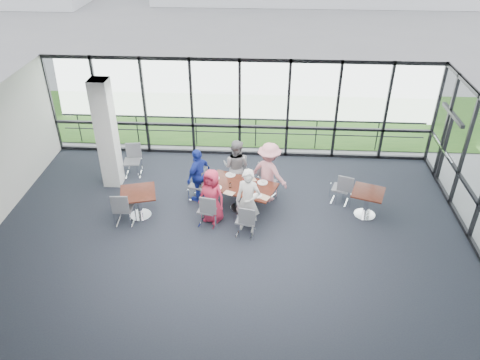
# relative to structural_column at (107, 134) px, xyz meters

# --- Properties ---
(floor) EXTENTS (12.00, 10.00, 0.02)m
(floor) POSITION_rel_structural_column_xyz_m (3.60, -3.00, -1.61)
(floor) COLOR #222431
(floor) RESTS_ON ground
(ceiling) EXTENTS (12.00, 10.00, 0.04)m
(ceiling) POSITION_rel_structural_column_xyz_m (3.60, -3.00, 1.60)
(ceiling) COLOR white
(ceiling) RESTS_ON ground
(curtain_wall_back) EXTENTS (12.00, 0.10, 3.20)m
(curtain_wall_back) POSITION_rel_structural_column_xyz_m (3.60, 2.00, 0.00)
(curtain_wall_back) COLOR white
(curtain_wall_back) RESTS_ON ground
(exit_door) EXTENTS (0.12, 1.60, 2.10)m
(exit_door) POSITION_rel_structural_column_xyz_m (9.60, 0.75, -0.55)
(exit_door) COLOR black
(exit_door) RESTS_ON ground
(structural_column) EXTENTS (0.50, 0.50, 3.20)m
(structural_column) POSITION_rel_structural_column_xyz_m (0.00, 0.00, 0.00)
(structural_column) COLOR white
(structural_column) RESTS_ON ground
(apron) EXTENTS (80.00, 70.00, 0.02)m
(apron) POSITION_rel_structural_column_xyz_m (3.60, 7.00, -1.62)
(apron) COLOR gray
(apron) RESTS_ON ground
(grass_strip) EXTENTS (80.00, 5.00, 0.01)m
(grass_strip) POSITION_rel_structural_column_xyz_m (3.60, 5.00, -1.59)
(grass_strip) COLOR #24531C
(grass_strip) RESTS_ON ground
(guard_rail) EXTENTS (12.00, 0.06, 0.06)m
(guard_rail) POSITION_rel_structural_column_xyz_m (3.60, 2.60, -1.10)
(guard_rail) COLOR #2D2D33
(guard_rail) RESTS_ON ground
(main_table) EXTENTS (2.06, 1.57, 0.75)m
(main_table) POSITION_rel_structural_column_xyz_m (3.82, -1.08, -0.98)
(main_table) COLOR #3B1B12
(main_table) RESTS_ON ground
(side_table_left) EXTENTS (1.09, 1.09, 0.75)m
(side_table_left) POSITION_rel_structural_column_xyz_m (1.17, -1.58, -0.96)
(side_table_left) COLOR #3B1B12
(side_table_left) RESTS_ON ground
(side_table_right) EXTENTS (1.00, 1.00, 0.75)m
(side_table_right) POSITION_rel_structural_column_xyz_m (7.15, -1.19, -0.98)
(side_table_right) COLOR #3B1B12
(side_table_right) RESTS_ON ground
(diner_near_left) EXTENTS (0.87, 0.76, 1.51)m
(diner_near_left) POSITION_rel_structural_column_xyz_m (3.12, -1.65, -0.85)
(diner_near_left) COLOR #C12745
(diner_near_left) RESTS_ON ground
(diner_near_right) EXTENTS (0.73, 0.61, 1.74)m
(diner_near_right) POSITION_rel_structural_column_xyz_m (4.05, -1.99, -0.73)
(diner_near_right) COLOR silver
(diner_near_right) RESTS_ON ground
(diner_far_left) EXTENTS (0.91, 0.72, 1.63)m
(diner_far_left) POSITION_rel_structural_column_xyz_m (3.63, -0.23, -0.78)
(diner_far_left) COLOR slate
(diner_far_left) RESTS_ON ground
(diner_far_right) EXTENTS (1.25, 1.12, 1.74)m
(diner_far_right) POSITION_rel_structural_column_xyz_m (4.56, -0.57, -0.73)
(diner_far_right) COLOR pink
(diner_far_right) RESTS_ON ground
(diner_end) EXTENTS (0.90, 1.05, 1.58)m
(diner_end) POSITION_rel_structural_column_xyz_m (2.64, -0.70, -0.81)
(diner_end) COLOR #192D98
(diner_end) RESTS_ON ground
(chair_main_nl) EXTENTS (0.52, 0.52, 0.92)m
(chair_main_nl) POSITION_rel_structural_column_xyz_m (3.01, -1.83, -1.14)
(chair_main_nl) COLOR slate
(chair_main_nl) RESTS_ON ground
(chair_main_nr) EXTENTS (0.51, 0.51, 0.89)m
(chair_main_nr) POSITION_rel_structural_column_xyz_m (4.00, -2.19, -1.16)
(chair_main_nr) COLOR slate
(chair_main_nr) RESTS_ON ground
(chair_main_fl) EXTENTS (0.64, 0.64, 0.98)m
(chair_main_fl) POSITION_rel_structural_column_xyz_m (3.80, -0.05, -1.11)
(chair_main_fl) COLOR slate
(chair_main_fl) RESTS_ON ground
(chair_main_fr) EXTENTS (0.60, 0.60, 0.88)m
(chair_main_fr) POSITION_rel_structural_column_xyz_m (4.53, -0.36, -1.16)
(chair_main_fr) COLOR slate
(chair_main_fr) RESTS_ON ground
(chair_main_end) EXTENTS (0.54, 0.54, 0.89)m
(chair_main_end) POSITION_rel_structural_column_xyz_m (2.60, -0.67, -1.16)
(chair_main_end) COLOR slate
(chair_main_end) RESTS_ON ground
(chair_spare_la) EXTENTS (0.49, 0.49, 0.94)m
(chair_spare_la) POSITION_rel_structural_column_xyz_m (0.86, -1.92, -1.13)
(chair_spare_la) COLOR slate
(chair_spare_la) RESTS_ON ground
(chair_spare_lb) EXTENTS (0.52, 0.52, 0.97)m
(chair_spare_lb) POSITION_rel_structural_column_xyz_m (0.46, 0.45, -1.12)
(chair_spare_lb) COLOR slate
(chair_spare_lb) RESTS_ON ground
(chair_spare_r) EXTENTS (0.57, 0.57, 0.91)m
(chair_spare_r) POSITION_rel_structural_column_xyz_m (6.54, -0.61, -1.15)
(chair_spare_r) COLOR slate
(chair_spare_r) RESTS_ON ground
(plate_nl) EXTENTS (0.26, 0.26, 0.01)m
(plate_nl) POSITION_rel_structural_column_xyz_m (3.20, -1.24, -0.84)
(plate_nl) COLOR white
(plate_nl) RESTS_ON main_table
(plate_nr) EXTENTS (0.24, 0.24, 0.01)m
(plate_nr) POSITION_rel_structural_column_xyz_m (4.27, -1.56, -0.84)
(plate_nr) COLOR white
(plate_nr) RESTS_ON main_table
(plate_fl) EXTENTS (0.28, 0.28, 0.01)m
(plate_fl) POSITION_rel_structural_column_xyz_m (3.51, -0.58, -0.84)
(plate_fl) COLOR white
(plate_fl) RESTS_ON main_table
(plate_fr) EXTENTS (0.28, 0.28, 0.01)m
(plate_fr) POSITION_rel_structural_column_xyz_m (4.39, -0.92, -0.84)
(plate_fr) COLOR white
(plate_fr) RESTS_ON main_table
(plate_end) EXTENTS (0.26, 0.26, 0.01)m
(plate_end) POSITION_rel_structural_column_xyz_m (3.09, -0.78, -0.84)
(plate_end) COLOR white
(plate_end) RESTS_ON main_table
(tumbler_a) EXTENTS (0.07, 0.07, 0.13)m
(tumbler_a) POSITION_rel_structural_column_xyz_m (3.55, -1.21, -0.78)
(tumbler_a) COLOR white
(tumbler_a) RESTS_ON main_table
(tumbler_b) EXTENTS (0.07, 0.07, 0.14)m
(tumbler_b) POSITION_rel_structural_column_xyz_m (3.99, -1.32, -0.78)
(tumbler_b) COLOR white
(tumbler_b) RESTS_ON main_table
(tumbler_c) EXTENTS (0.07, 0.07, 0.13)m
(tumbler_c) POSITION_rel_structural_column_xyz_m (3.93, -0.84, -0.78)
(tumbler_c) COLOR white
(tumbler_c) RESTS_ON main_table
(tumbler_d) EXTENTS (0.07, 0.07, 0.14)m
(tumbler_d) POSITION_rel_structural_column_xyz_m (3.13, -1.00, -0.78)
(tumbler_d) COLOR white
(tumbler_d) RESTS_ON main_table
(menu_a) EXTENTS (0.33, 0.29, 0.00)m
(menu_a) POSITION_rel_structural_column_xyz_m (3.54, -1.47, -0.85)
(menu_a) COLOR silver
(menu_a) RESTS_ON main_table
(menu_b) EXTENTS (0.39, 0.35, 0.00)m
(menu_b) POSITION_rel_structural_column_xyz_m (4.43, -1.60, -0.85)
(menu_b) COLOR silver
(menu_b) RESTS_ON main_table
(menu_c) EXTENTS (0.40, 0.35, 0.00)m
(menu_c) POSITION_rel_structural_column_xyz_m (4.04, -0.80, -0.85)
(menu_c) COLOR silver
(menu_c) RESTS_ON main_table
(condiment_caddy) EXTENTS (0.10, 0.07, 0.04)m
(condiment_caddy) POSITION_rel_structural_column_xyz_m (3.86, -1.06, -0.83)
(condiment_caddy) COLOR black
(condiment_caddy) RESTS_ON main_table
(ketchup_bottle) EXTENTS (0.06, 0.06, 0.18)m
(ketchup_bottle) POSITION_rel_structural_column_xyz_m (3.90, -1.01, -0.76)
(ketchup_bottle) COLOR #A10700
(ketchup_bottle) RESTS_ON main_table
(green_bottle) EXTENTS (0.05, 0.05, 0.20)m
(green_bottle) POSITION_rel_structural_column_xyz_m (3.93, -1.09, -0.75)
(green_bottle) COLOR #1B662F
(green_bottle) RESTS_ON main_table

